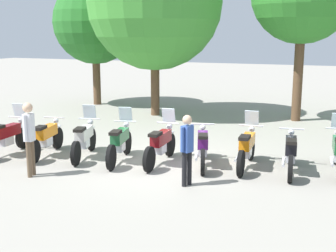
{
  "coord_description": "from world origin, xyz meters",
  "views": [
    {
      "loc": [
        4.5,
        -10.36,
        3.33
      ],
      "look_at": [
        0.0,
        0.5,
        0.9
      ],
      "focal_mm": 47.74,
      "sensor_mm": 36.0,
      "label": 1
    }
  ],
  "objects": [
    {
      "name": "motorcycle_0",
      "position": [
        -4.33,
        -0.85,
        0.52
      ],
      "size": [
        0.62,
        2.19,
        1.37
      ],
      "rotation": [
        0.0,
        0.0,
        1.65
      ],
      "color": "black",
      "rests_on": "ground_plane"
    },
    {
      "name": "motorcycle_1",
      "position": [
        -3.25,
        -0.5,
        0.5
      ],
      "size": [
        0.74,
        2.15,
        0.99
      ],
      "rotation": [
        0.0,
        0.0,
        1.8
      ],
      "color": "black",
      "rests_on": "ground_plane"
    },
    {
      "name": "motorcycle_3",
      "position": [
        -1.09,
        -0.21,
        0.52
      ],
      "size": [
        0.73,
        2.16,
        1.37
      ],
      "rotation": [
        0.0,
        0.0,
        1.79
      ],
      "color": "black",
      "rests_on": "ground_plane"
    },
    {
      "name": "motorcycle_5",
      "position": [
        1.07,
        0.24,
        0.5
      ],
      "size": [
        0.88,
        2.11,
        0.99
      ],
      "rotation": [
        0.0,
        0.0,
        1.89
      ],
      "color": "black",
      "rests_on": "ground_plane"
    },
    {
      "name": "tree_0",
      "position": [
        -6.8,
        8.02,
        3.85
      ],
      "size": [
        3.89,
        3.89,
        5.81
      ],
      "color": "brown",
      "rests_on": "ground_plane"
    },
    {
      "name": "tree_1",
      "position": [
        -3.03,
        6.43,
        4.55
      ],
      "size": [
        5.39,
        5.39,
        7.25
      ],
      "color": "brown",
      "rests_on": "ground_plane"
    },
    {
      "name": "ground_plane",
      "position": [
        0.0,
        0.0,
        0.0
      ],
      "size": [
        80.0,
        80.0,
        0.0
      ],
      "primitive_type": "plane",
      "color": "gray"
    },
    {
      "name": "motorcycle_2",
      "position": [
        -2.17,
        -0.25,
        0.52
      ],
      "size": [
        0.84,
        2.12,
        1.37
      ],
      "rotation": [
        0.0,
        0.0,
        1.87
      ],
      "color": "black",
      "rests_on": "ground_plane"
    },
    {
      "name": "person_2",
      "position": [
        -2.41,
        -2.18,
        1.05
      ],
      "size": [
        0.27,
        0.41,
        1.77
      ],
      "rotation": [
        0.0,
        0.0,
        0.16
      ],
      "color": "brown",
      "rests_on": "ground_plane"
    },
    {
      "name": "motorcycle_4",
      "position": [
        -0.0,
        0.01,
        0.52
      ],
      "size": [
        0.62,
        2.19,
        1.37
      ],
      "rotation": [
        0.0,
        0.0,
        1.62
      ],
      "color": "black",
      "rests_on": "ground_plane"
    },
    {
      "name": "person_1",
      "position": [
        1.24,
        -1.39,
        0.93
      ],
      "size": [
        0.27,
        0.4,
        1.6
      ],
      "rotation": [
        0.0,
        0.0,
        2.77
      ],
      "color": "black",
      "rests_on": "ground_plane"
    },
    {
      "name": "motorcycle_6",
      "position": [
        2.15,
        0.51,
        0.52
      ],
      "size": [
        0.62,
        2.19,
        1.37
      ],
      "rotation": [
        0.0,
        0.0,
        1.62
      ],
      "color": "black",
      "rests_on": "ground_plane"
    },
    {
      "name": "motorcycle_7",
      "position": [
        3.23,
        0.51,
        0.5
      ],
      "size": [
        0.62,
        2.18,
        0.99
      ],
      "rotation": [
        0.0,
        0.0,
        1.7
      ],
      "color": "black",
      "rests_on": "ground_plane"
    }
  ]
}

